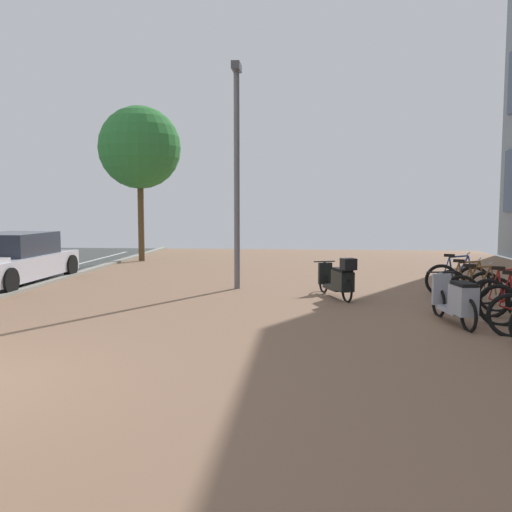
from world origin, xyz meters
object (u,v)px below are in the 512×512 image
object	(u,v)px
scooter_near	(339,279)
scooter_mid	(457,301)
bicycle_rack_05	(479,293)
lamp_post	(237,164)
bicycle_rack_07	(457,281)
street_tree	(140,148)
bicycle_rack_06	(467,286)
bicycle_rack_04	(508,299)
parked_car_far	(12,260)

from	to	relation	value
scooter_near	scooter_mid	distance (m)	3.10
bicycle_rack_05	lamp_post	distance (m)	6.15
bicycle_rack_07	street_tree	world-z (taller)	street_tree
bicycle_rack_07	scooter_near	size ratio (longest dim) A/B	0.76
bicycle_rack_05	lamp_post	bearing A→B (deg)	155.23
bicycle_rack_06	lamp_post	world-z (taller)	lamp_post
bicycle_rack_04	parked_car_far	size ratio (longest dim) A/B	0.30
scooter_mid	bicycle_rack_04	bearing A→B (deg)	31.79
scooter_mid	lamp_post	distance (m)	6.23
bicycle_rack_05	scooter_mid	world-z (taller)	bicycle_rack_05
bicycle_rack_05	street_tree	bearing A→B (deg)	137.15
bicycle_rack_05	bicycle_rack_06	distance (m)	0.78
bicycle_rack_04	bicycle_rack_07	world-z (taller)	bicycle_rack_07
bicycle_rack_05	bicycle_rack_06	bearing A→B (deg)	89.31
bicycle_rack_07	scooter_mid	distance (m)	3.11
scooter_mid	parked_car_far	xyz separation A→B (m)	(-10.16, 4.05, 0.20)
bicycle_rack_07	bicycle_rack_04	bearing A→B (deg)	-83.53
bicycle_rack_05	scooter_mid	size ratio (longest dim) A/B	0.70
bicycle_rack_06	parked_car_far	bearing A→B (deg)	170.55
bicycle_rack_07	parked_car_far	distance (m)	11.01
bicycle_rack_04	bicycle_rack_05	bearing A→B (deg)	109.25
scooter_near	scooter_mid	bearing A→B (deg)	-53.89
bicycle_rack_04	street_tree	xyz separation A→B (m)	(-9.66, 9.49, 3.75)
parked_car_far	bicycle_rack_05	bearing A→B (deg)	-13.37
scooter_mid	lamp_post	xyz separation A→B (m)	(-4.23, 3.76, 2.60)
lamp_post	bicycle_rack_04	bearing A→B (deg)	-30.31
bicycle_rack_06	street_tree	size ratio (longest dim) A/B	0.23
bicycle_rack_07	street_tree	distance (m)	12.38
street_tree	scooter_near	bearing A→B (deg)	-48.51
bicycle_rack_06	scooter_near	bearing A→B (deg)	173.81
bicycle_rack_04	parked_car_far	bearing A→B (deg)	163.23
scooter_near	street_tree	size ratio (longest dim) A/B	0.31
bicycle_rack_07	parked_car_far	world-z (taller)	parked_car_far
bicycle_rack_05	lamp_post	world-z (taller)	lamp_post
bicycle_rack_04	bicycle_rack_06	size ratio (longest dim) A/B	0.98
bicycle_rack_04	scooter_mid	xyz separation A→B (m)	(-1.07, -0.66, 0.06)
scooter_mid	bicycle_rack_06	bearing A→B (deg)	70.04
bicycle_rack_07	scooter_mid	bearing A→B (deg)	-105.01
scooter_near	bicycle_rack_05	bearing A→B (deg)	-22.07
bicycle_rack_04	bicycle_rack_07	bearing A→B (deg)	96.47
bicycle_rack_05	bicycle_rack_04	bearing A→B (deg)	-70.75
bicycle_rack_05	parked_car_far	bearing A→B (deg)	166.63
bicycle_rack_04	bicycle_rack_06	world-z (taller)	bicycle_rack_04
scooter_near	lamp_post	distance (m)	3.75
bicycle_rack_04	bicycle_rack_07	distance (m)	2.35
bicycle_rack_06	bicycle_rack_04	bearing A→B (deg)	-80.43
lamp_post	street_tree	distance (m)	7.81
bicycle_rack_06	lamp_post	xyz separation A→B (m)	(-5.04, 1.54, 2.67)
bicycle_rack_04	parked_car_far	world-z (taller)	parked_car_far
scooter_near	parked_car_far	bearing A→B (deg)	169.53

